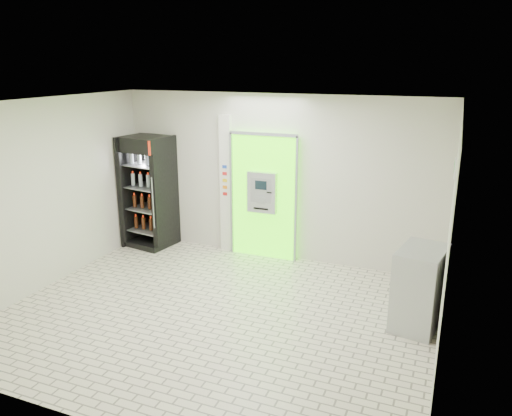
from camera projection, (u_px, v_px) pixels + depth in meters
The scene contains 7 objects.
ground at pixel (217, 314), 7.23m from camera, with size 6.00×6.00×0.00m, color beige.
room_shell at pixel (214, 192), 6.71m from camera, with size 6.00×6.00×6.00m.
atm_assembly at pixel (264, 195), 9.12m from camera, with size 1.30×0.24×2.33m.
pillar at pixel (226, 184), 9.40m from camera, with size 0.22×0.11×2.60m.
beverage_cooler at pixel (149, 194), 9.74m from camera, with size 0.92×0.87×2.17m.
steel_cabinet at pixel (419, 288), 6.78m from camera, with size 0.71×0.93×1.13m.
exit_sign at pixel (455, 168), 6.80m from camera, with size 0.02×0.22×0.26m.
Camera 1 is at (2.97, -5.81, 3.52)m, focal length 35.00 mm.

